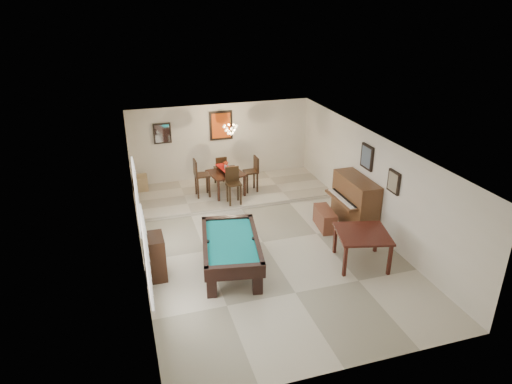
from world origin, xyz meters
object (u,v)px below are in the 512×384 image
square_table (361,248)px  dining_chair_east (251,174)px  dining_chair_north (220,170)px  dining_table (226,181)px  flower_vase (226,165)px  piano_bench (325,219)px  dining_chair_south (234,186)px  dining_chair_west (202,178)px  corner_bench (141,183)px  apothecary_chest (155,257)px  upright_piano (350,202)px  chandelier (230,126)px  pool_table (231,256)px

square_table → dining_chair_east: bearing=106.0°
square_table → dining_chair_north: size_ratio=1.20×
dining_table → flower_vase: (0.00, 0.00, 0.53)m
piano_bench → dining_chair_south: bearing=135.3°
dining_chair_west → corner_bench: size_ratio=2.41×
dining_chair_south → dining_chair_west: (-0.78, 0.81, 0.04)m
piano_bench → dining_chair_east: dining_chair_east is taller
corner_bench → dining_chair_west: bearing=-31.3°
apothecary_chest → flower_vase: (2.54, 3.79, 0.56)m
apothecary_chest → corner_bench: size_ratio=2.05×
apothecary_chest → dining_chair_north: (2.54, 4.58, 0.10)m
square_table → upright_piano: size_ratio=0.71×
flower_vase → chandelier: bearing=36.5°
pool_table → dining_chair_north: 4.92m
dining_chair_north → dining_chair_east: 1.14m
dining_chair_north → corner_bench: (-2.50, 0.31, -0.26)m
piano_bench → dining_chair_east: size_ratio=0.87×
pool_table → piano_bench: size_ratio=2.41×
upright_piano → piano_bench: bearing=175.1°
square_table → upright_piano: upright_piano is taller
pool_table → dining_chair_east: dining_chair_east is taller
upright_piano → dining_chair_west: 4.49m
upright_piano → dining_chair_north: 4.54m
square_table → apothecary_chest: apothecary_chest is taller
apothecary_chest → dining_chair_north: bearing=61.0°
dining_chair_north → dining_chair_east: size_ratio=0.87×
chandelier → pool_table: bearing=-104.5°
corner_bench → chandelier: size_ratio=0.82×
square_table → corner_bench: bearing=128.7°
square_table → upright_piano: 1.94m
upright_piano → corner_bench: 6.55m
upright_piano → apothecary_chest: bearing=-169.7°
apothecary_chest → dining_chair_south: size_ratio=0.92×
dining_chair_north → piano_bench: bearing=117.6°
upright_piano → apothecary_chest: upright_piano is taller
piano_bench → dining_table: bearing=126.6°
apothecary_chest → flower_vase: 4.60m
upright_piano → corner_bench: bearing=143.1°
square_table → dining_chair_north: (-2.10, 5.44, 0.20)m
corner_bench → chandelier: bearing=-19.2°
upright_piano → dining_table: bearing=134.1°
dining_table → corner_bench: bearing=156.2°
flower_vase → dining_chair_south: (0.05, -0.78, -0.39)m
apothecary_chest → dining_chair_east: (3.33, 3.76, 0.17)m
piano_bench → dining_chair_south: 2.85m
upright_piano → dining_chair_south: size_ratio=1.50×
apothecary_chest → chandelier: 5.10m
upright_piano → apothecary_chest: (-5.28, -0.96, -0.18)m
flower_vase → chandelier: 1.17m
square_table → flower_vase: 5.14m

